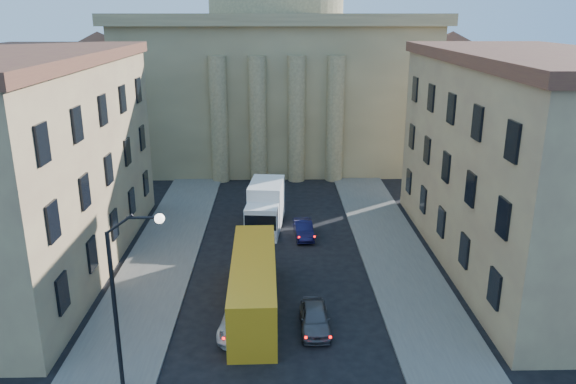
% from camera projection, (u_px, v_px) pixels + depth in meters
% --- Properties ---
extents(sidewalk_left, '(5.00, 60.00, 0.15)m').
position_uv_depth(sidewalk_left, '(148.00, 289.00, 36.06)').
color(sidewalk_left, '#56534E').
rests_on(sidewalk_left, ground).
extents(sidewalk_right, '(5.00, 60.00, 0.15)m').
position_uv_depth(sidewalk_right, '(410.00, 286.00, 36.43)').
color(sidewalk_right, '#56534E').
rests_on(sidewalk_right, ground).
extents(church, '(68.02, 28.76, 36.60)m').
position_uv_depth(church, '(276.00, 57.00, 68.36)').
color(church, olive).
rests_on(church, ground).
extents(building_left, '(11.60, 26.60, 14.70)m').
position_uv_depth(building_left, '(24.00, 164.00, 37.45)').
color(building_left, tan).
rests_on(building_left, ground).
extents(building_right, '(11.60, 26.60, 14.70)m').
position_uv_depth(building_right, '(528.00, 161.00, 38.20)').
color(building_right, tan).
rests_on(building_right, ground).
extents(street_lamp, '(2.62, 0.44, 8.83)m').
position_uv_depth(street_lamp, '(125.00, 289.00, 24.99)').
color(street_lamp, black).
rests_on(street_lamp, ground).
extents(car_left_mid, '(2.70, 5.20, 1.40)m').
position_uv_depth(car_left_mid, '(242.00, 319.00, 31.31)').
color(car_left_mid, silver).
rests_on(car_left_mid, ground).
extents(car_right_far, '(1.66, 4.08, 1.39)m').
position_uv_depth(car_right_far, '(315.00, 318.00, 31.44)').
color(car_right_far, '#4C4C51').
rests_on(car_right_far, ground).
extents(car_right_distant, '(1.61, 4.01, 1.29)m').
position_uv_depth(car_right_distant, '(303.00, 229.00, 44.52)').
color(car_right_distant, black).
rests_on(car_right_distant, ground).
extents(city_bus, '(2.82, 11.38, 3.20)m').
position_uv_depth(city_bus, '(254.00, 283.00, 33.32)').
color(city_bus, orange).
rests_on(city_bus, ground).
extents(box_truck, '(3.26, 6.89, 3.66)m').
position_uv_depth(box_truck, '(265.00, 208.00, 46.18)').
color(box_truck, white).
rests_on(box_truck, ground).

